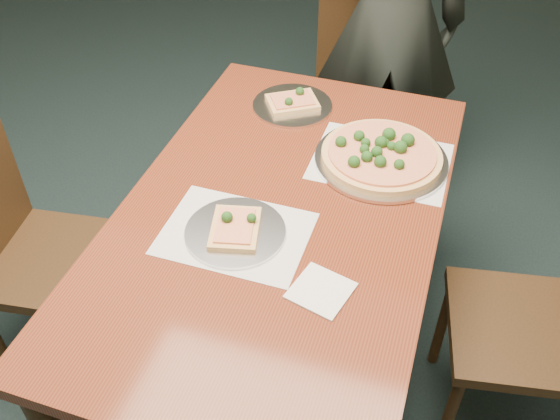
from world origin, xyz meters
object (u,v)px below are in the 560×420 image
(slice_plate_near, at_px, (235,230))
(slice_plate_far, at_px, (293,104))
(diner, at_px, (391,20))
(chair_right, at_px, (555,319))
(chair_far, at_px, (357,90))
(pizza_pan, at_px, (381,155))
(dining_table, at_px, (280,233))
(chair_left, at_px, (26,244))

(slice_plate_near, height_order, slice_plate_far, slice_plate_near)
(slice_plate_near, bearing_deg, diner, 81.48)
(chair_right, distance_m, slice_plate_near, 0.96)
(chair_far, height_order, slice_plate_near, chair_far)
(slice_plate_far, bearing_deg, chair_right, -26.85)
(pizza_pan, height_order, slice_plate_far, pizza_pan)
(dining_table, relative_size, chair_right, 1.65)
(chair_left, bearing_deg, chair_right, -90.20)
(chair_far, height_order, pizza_pan, chair_far)
(diner, distance_m, slice_plate_near, 1.26)
(dining_table, relative_size, pizza_pan, 3.59)
(diner, xyz_separation_m, slice_plate_near, (-0.19, -1.24, -0.08))
(chair_left, relative_size, diner, 0.54)
(slice_plate_near, bearing_deg, pizza_pan, 54.76)
(dining_table, height_order, pizza_pan, pizza_pan)
(dining_table, bearing_deg, slice_plate_far, 103.72)
(chair_far, bearing_deg, diner, 8.85)
(pizza_pan, relative_size, slice_plate_far, 1.49)
(dining_table, bearing_deg, diner, 84.89)
(chair_far, xyz_separation_m, slice_plate_near, (-0.08, -1.22, 0.25))
(dining_table, bearing_deg, slice_plate_near, -123.61)
(chair_right, height_order, pizza_pan, chair_right)
(dining_table, xyz_separation_m, pizza_pan, (0.23, 0.32, 0.12))
(diner, relative_size, slice_plate_near, 6.04)
(chair_right, bearing_deg, chair_left, -92.46)
(chair_far, relative_size, chair_left, 1.00)
(chair_right, distance_m, diner, 1.32)
(chair_right, bearing_deg, chair_far, -151.80)
(diner, distance_m, slice_plate_far, 0.63)
(dining_table, bearing_deg, chair_left, -167.98)
(chair_right, height_order, diner, diner)
(chair_left, bearing_deg, pizza_pan, -72.82)
(chair_far, bearing_deg, pizza_pan, -74.45)
(chair_far, bearing_deg, dining_table, -91.01)
(dining_table, distance_m, chair_left, 0.84)
(chair_far, bearing_deg, chair_right, -52.96)
(chair_far, xyz_separation_m, pizza_pan, (0.24, -0.78, 0.26))
(diner, bearing_deg, pizza_pan, 86.11)
(chair_far, relative_size, pizza_pan, 2.18)
(dining_table, relative_size, slice_plate_far, 5.36)
(diner, distance_m, pizza_pan, 0.81)
(diner, relative_size, slice_plate_far, 6.04)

